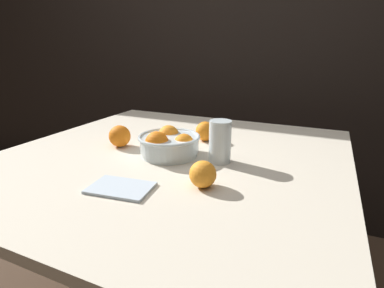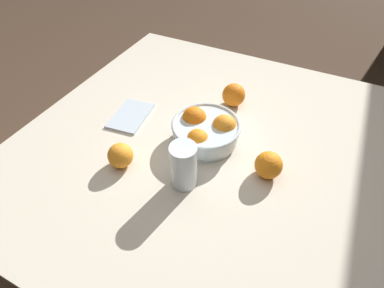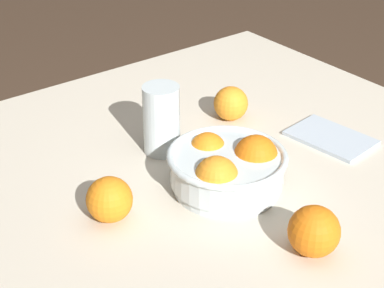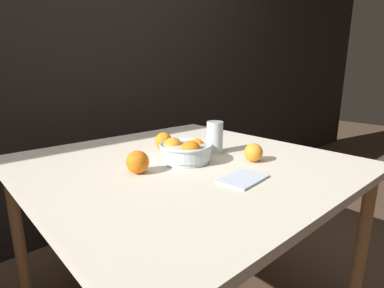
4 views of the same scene
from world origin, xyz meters
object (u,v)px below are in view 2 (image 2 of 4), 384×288
(orange_loose_front, at_px, (120,155))
(orange_loose_aside, at_px, (234,95))
(orange_loose_near_bowl, at_px, (269,165))
(juice_glass, at_px, (182,167))
(fruit_bowl, at_px, (206,130))

(orange_loose_front, bearing_deg, orange_loose_aside, 155.55)
(orange_loose_near_bowl, relative_size, orange_loose_aside, 0.96)
(juice_glass, bearing_deg, orange_loose_near_bowl, 122.90)
(juice_glass, distance_m, orange_loose_front, 0.20)
(juice_glass, height_order, orange_loose_aside, juice_glass)
(fruit_bowl, bearing_deg, orange_loose_near_bowl, 76.76)
(orange_loose_aside, bearing_deg, fruit_bowl, -2.82)
(orange_loose_front, xyz_separation_m, orange_loose_aside, (-0.42, 0.19, 0.00))
(fruit_bowl, bearing_deg, orange_loose_aside, 177.18)
(juice_glass, bearing_deg, orange_loose_front, -83.93)
(orange_loose_aside, bearing_deg, juice_glass, 0.15)
(fruit_bowl, relative_size, juice_glass, 1.54)
(fruit_bowl, xyz_separation_m, orange_loose_aside, (-0.22, 0.01, -0.00))
(juice_glass, bearing_deg, fruit_bowl, -176.33)
(juice_glass, distance_m, orange_loose_near_bowl, 0.25)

